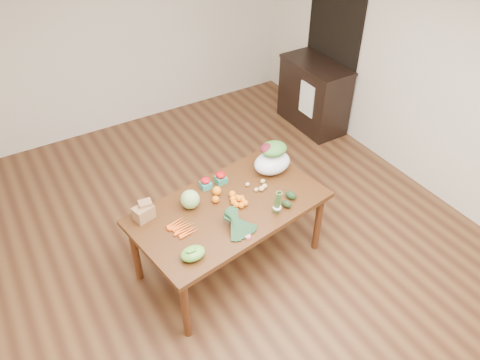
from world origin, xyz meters
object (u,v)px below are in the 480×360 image
asparagus_bundle (277,202)px  paper_bag (143,212)px  cabbage (190,199)px  kale_bunch (240,225)px  mandarin_cluster (239,200)px  cabinet (314,95)px  salad_bag (272,159)px  dining_table (230,235)px

asparagus_bundle → paper_bag: bearing=143.7°
cabbage → kale_bunch: 0.55m
cabbage → mandarin_cluster: bearing=-25.5°
mandarin_cluster → asparagus_bundle: 0.37m
cabbage → kale_bunch: size_ratio=0.44×
paper_bag → cabbage: (0.42, -0.07, 0.01)m
cabinet → mandarin_cluster: bearing=-142.9°
asparagus_bundle → salad_bag: salad_bag is taller
dining_table → cabinet: bearing=27.0°
mandarin_cluster → salad_bag: size_ratio=0.47×
cabbage → salad_bag: (0.93, 0.06, 0.06)m
cabinet → cabbage: 3.06m
cabinet → mandarin_cluster: cabinet is taller
cabinet → cabbage: size_ratio=5.77×
asparagus_bundle → salad_bag: 0.61m
cabinet → salad_bag: size_ratio=2.67×
mandarin_cluster → cabinet: bearing=37.1°
paper_bag → salad_bag: 1.36m
salad_bag → paper_bag: bearing=179.3°
cabinet → paper_bag: bearing=-155.0°
cabinet → paper_bag: 3.39m
cabinet → salad_bag: bearing=-139.7°
paper_bag → mandarin_cluster: (0.82, -0.26, -0.03)m
cabbage → asparagus_bundle: bearing=-37.1°
dining_table → asparagus_bundle: (0.32, -0.30, 0.50)m
mandarin_cluster → kale_bunch: size_ratio=0.45×
cabbage → asparagus_bundle: asparagus_bundle is taller
dining_table → kale_bunch: size_ratio=4.42×
asparagus_bundle → kale_bunch: bearing=175.9°
dining_table → kale_bunch: kale_bunch is taller
paper_bag → asparagus_bundle: size_ratio=0.91×
dining_table → paper_bag: 0.89m
mandarin_cluster → asparagus_bundle: asparagus_bundle is taller
dining_table → asparagus_bundle: 0.67m
mandarin_cluster → kale_bunch: 0.36m
mandarin_cluster → kale_bunch: bearing=-119.2°
dining_table → cabbage: bearing=141.0°
cabinet → asparagus_bundle: 2.85m
mandarin_cluster → dining_table: bearing=171.6°
paper_bag → cabbage: cabbage is taller
paper_bag → salad_bag: bearing=-0.7°
asparagus_bundle → salad_bag: bearing=51.2°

